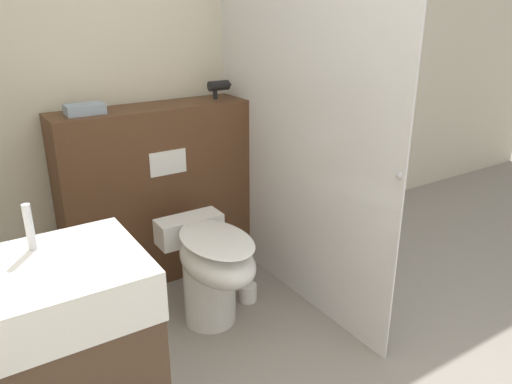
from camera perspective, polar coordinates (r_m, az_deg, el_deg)
wall_back at (r=3.16m, az=-11.03°, el=13.63°), size 8.00×0.06×2.50m
partition_panel at (r=3.10m, az=-10.86°, el=-0.14°), size 1.19×0.30×1.07m
shower_glass at (r=2.72m, az=4.47°, el=6.95°), size 0.04×1.56×1.95m
toilet at (r=2.64m, az=-5.15°, el=-8.48°), size 0.36×0.65×0.54m
hair_drier at (r=3.12m, az=-4.16°, el=11.98°), size 0.16×0.06×0.11m
folded_towel at (r=2.82m, az=-18.99°, el=8.95°), size 0.20×0.12×0.05m
spare_toilet_roll at (r=2.95m, az=-0.95°, el=-11.41°), size 0.10×0.10×0.10m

